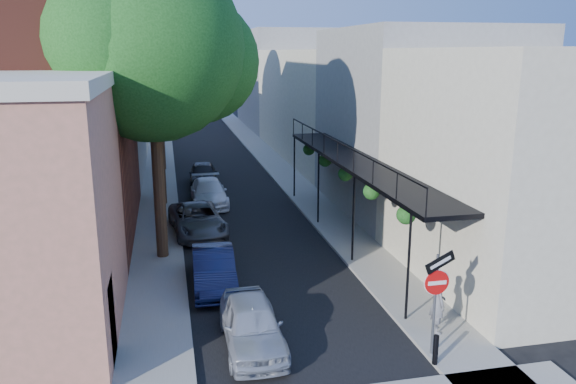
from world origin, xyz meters
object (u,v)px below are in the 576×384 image
oak_far (163,45)px  parked_car_c (198,220)px  oak_near (164,51)px  parked_car_b (214,269)px  parked_car_d (209,193)px  sign_post (437,286)px  pedestrian (438,303)px  oak_mid (163,68)px  parked_car_a (252,324)px  bollard (436,350)px  parked_car_e (203,174)px

oak_far → parked_car_c: 16.37m
oak_near → parked_car_b: 8.10m
parked_car_d → sign_post: bearing=-75.0°
oak_far → parked_car_d: size_ratio=2.68×
parked_car_b → pedestrian: bearing=-37.2°
oak_far → pedestrian: (7.18, -25.19, -7.25)m
oak_mid → parked_car_b: 13.14m
parked_car_c → parked_car_d: (0.87, 4.86, -0.00)m
oak_mid → parked_car_b: size_ratio=2.55×
oak_mid → parked_car_a: oak_mid is taller
oak_far → bollard: bearing=-76.6°
bollard → oak_near: bearing=123.1°
parked_car_d → bollard: bearing=-75.9°
parked_car_c → parked_car_e: size_ratio=1.16×
sign_post → bollard: 1.60m
sign_post → oak_near: 12.77m
sign_post → parked_car_b: sign_post is taller
sign_post → parked_car_c: (-5.43, 11.84, -1.39)m
parked_car_d → parked_car_c: bearing=-100.5°
sign_post → parked_car_d: (-4.56, 16.71, -1.39)m
oak_far → parked_car_d: oak_far is taller
oak_far → parked_car_e: oak_far is taller
parked_car_d → parked_car_a: bearing=-90.3°
bollard → parked_car_c: bearing=113.2°
parked_car_e → pedestrian: 20.81m
pedestrian → parked_car_c: bearing=36.9°
parked_car_b → parked_car_e: parked_car_e is taller
sign_post → parked_car_e: sign_post is taller
sign_post → oak_mid: 19.14m
sign_post → parked_car_a: bearing=160.6°
parked_car_e → pedestrian: bearing=-72.3°
parked_car_d → pedestrian: (5.22, -15.60, 0.36)m
bollard → oak_mid: oak_mid is taller
oak_mid → oak_far: oak_far is taller
bollard → parked_car_b: parked_car_b is taller
sign_post → oak_far: 27.80m
parked_car_e → parked_car_b: bearing=-89.4°
bollard → parked_car_c: 13.40m
oak_far → parked_car_c: size_ratio=2.55×
parked_car_a → pedestrian: pedestrian is taller
oak_mid → parked_car_d: 6.74m
oak_near → parked_car_d: size_ratio=2.57×
bollard → parked_car_c: size_ratio=0.17×
oak_far → parked_car_b: size_ratio=2.98×
parked_car_c → pedestrian: bearing=-66.3°
pedestrian → parked_car_b: bearing=58.5°
parked_car_c → pedestrian: size_ratio=2.63×
parked_car_b → parked_car_c: parked_car_b is taller
parked_car_a → parked_car_b: bearing=99.1°
parked_car_b → oak_far: bearing=95.2°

